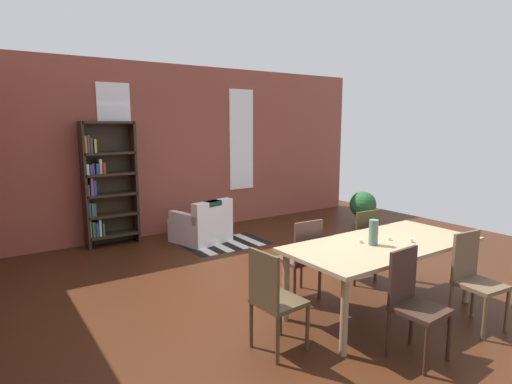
# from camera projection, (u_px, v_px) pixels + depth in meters

# --- Properties ---
(ground_plane) EXTENTS (9.40, 9.40, 0.00)m
(ground_plane) POSITION_uv_depth(u_px,v_px,m) (313.00, 292.00, 5.10)
(ground_plane) COLOR #3B1D0E
(back_wall_brick) EXTENTS (8.19, 0.12, 3.08)m
(back_wall_brick) POSITION_uv_depth(u_px,v_px,m) (183.00, 150.00, 7.85)
(back_wall_brick) COLOR brown
(back_wall_brick) RESTS_ON ground
(window_pane_0) EXTENTS (0.55, 0.02, 2.00)m
(window_pane_0) POSITION_uv_depth(u_px,v_px,m) (116.00, 143.00, 7.07)
(window_pane_0) COLOR white
(window_pane_1) EXTENTS (0.55, 0.02, 2.00)m
(window_pane_1) POSITION_uv_depth(u_px,v_px,m) (241.00, 140.00, 8.47)
(window_pane_1) COLOR white
(dining_table) EXTENTS (2.18, 1.02, 0.77)m
(dining_table) POSITION_uv_depth(u_px,v_px,m) (383.00, 249.00, 4.48)
(dining_table) COLOR #94825F
(dining_table) RESTS_ON ground
(vase_on_table) EXTENTS (0.10, 0.10, 0.27)m
(vase_on_table) POSITION_uv_depth(u_px,v_px,m) (373.00, 232.00, 4.35)
(vase_on_table) COLOR #4C7266
(vase_on_table) RESTS_ON dining_table
(tealight_candle_0) EXTENTS (0.04, 0.04, 0.04)m
(tealight_candle_0) POSITION_uv_depth(u_px,v_px,m) (389.00, 239.00, 4.55)
(tealight_candle_0) COLOR silver
(tealight_candle_0) RESTS_ON dining_table
(tealight_candle_1) EXTENTS (0.04, 0.04, 0.03)m
(tealight_candle_1) POSITION_uv_depth(u_px,v_px,m) (361.00, 241.00, 4.45)
(tealight_candle_1) COLOR silver
(tealight_candle_1) RESTS_ON dining_table
(tealight_candle_2) EXTENTS (0.04, 0.04, 0.04)m
(tealight_candle_2) POSITION_uv_depth(u_px,v_px,m) (411.00, 240.00, 4.46)
(tealight_candle_2) COLOR silver
(tealight_candle_2) RESTS_ON dining_table
(dining_chair_far_right) EXTENTS (0.43, 0.43, 0.95)m
(dining_chair_far_right) POSITION_uv_depth(u_px,v_px,m) (360.00, 243.00, 5.38)
(dining_chair_far_right) COLOR #352E18
(dining_chair_far_right) RESTS_ON ground
(dining_chair_near_left) EXTENTS (0.42, 0.42, 0.95)m
(dining_chair_near_left) POSITION_uv_depth(u_px,v_px,m) (413.00, 300.00, 3.63)
(dining_chair_near_left) COLOR #342119
(dining_chair_near_left) RESTS_ON ground
(dining_chair_far_left) EXTENTS (0.43, 0.43, 0.95)m
(dining_chair_far_left) POSITION_uv_depth(u_px,v_px,m) (302.00, 256.00, 4.83)
(dining_chair_far_left) COLOR #4A2F2B
(dining_chair_far_left) RESTS_ON ground
(dining_chair_head_left) EXTENTS (0.43, 0.43, 0.95)m
(dining_chair_head_left) POSITION_uv_depth(u_px,v_px,m) (273.00, 297.00, 3.69)
(dining_chair_head_left) COLOR #453823
(dining_chair_head_left) RESTS_ON ground
(dining_chair_near_right) EXTENTS (0.44, 0.44, 0.95)m
(dining_chair_near_right) POSITION_uv_depth(u_px,v_px,m) (474.00, 277.00, 4.18)
(dining_chair_near_right) COLOR brown
(dining_chair_near_right) RESTS_ON ground
(bookshelf_tall) EXTENTS (0.85, 0.30, 2.06)m
(bookshelf_tall) POSITION_uv_depth(u_px,v_px,m) (106.00, 184.00, 6.90)
(bookshelf_tall) COLOR #2D2319
(bookshelf_tall) RESTS_ON ground
(armchair_white) EXTENTS (0.97, 0.97, 0.75)m
(armchair_white) POSITION_uv_depth(u_px,v_px,m) (202.00, 226.00, 7.21)
(armchair_white) COLOR white
(armchair_white) RESTS_ON ground
(potted_plant_by_shelf) EXTENTS (0.54, 0.54, 0.66)m
(potted_plant_by_shelf) POSITION_uv_depth(u_px,v_px,m) (363.00, 206.00, 8.49)
(potted_plant_by_shelf) COLOR silver
(potted_plant_by_shelf) RESTS_ON ground
(striped_rug) EXTENTS (1.38, 0.85, 0.01)m
(striped_rug) POSITION_uv_depth(u_px,v_px,m) (226.00, 244.00, 7.10)
(striped_rug) COLOR black
(striped_rug) RESTS_ON ground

